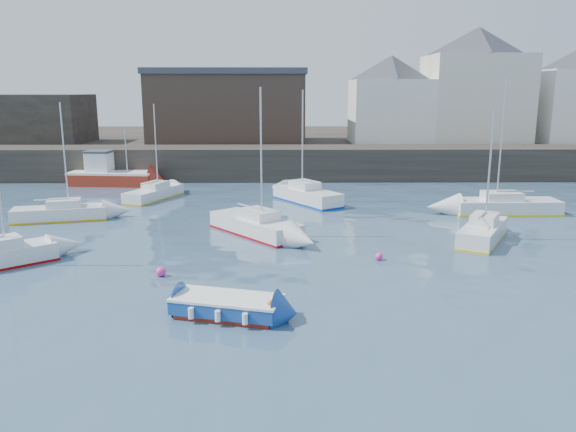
{
  "coord_description": "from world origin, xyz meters",
  "views": [
    {
      "loc": [
        -0.34,
        -18.08,
        8.28
      ],
      "look_at": [
        0.0,
        12.0,
        1.5
      ],
      "focal_mm": 35.0,
      "sensor_mm": 36.0,
      "label": 1
    }
  ],
  "objects_px": {
    "sailboat_c": "(483,232)",
    "buoy_far": "(271,232)",
    "sailboat_e": "(60,213)",
    "sailboat_h": "(154,193)",
    "blue_dinghy": "(227,305)",
    "sailboat_f": "(307,195)",
    "sailboat_b": "(256,225)",
    "sailboat_d": "(505,206)",
    "buoy_mid": "(379,260)",
    "buoy_near": "(161,276)",
    "fishing_boat": "(110,174)"
  },
  "relations": [
    {
      "from": "sailboat_d",
      "to": "buoy_near",
      "type": "distance_m",
      "value": 24.53
    },
    {
      "from": "blue_dinghy",
      "to": "buoy_mid",
      "type": "distance_m",
      "value": 9.86
    },
    {
      "from": "buoy_mid",
      "to": "sailboat_f",
      "type": "bearing_deg",
      "value": 101.5
    },
    {
      "from": "sailboat_b",
      "to": "sailboat_d",
      "type": "bearing_deg",
      "value": 17.81
    },
    {
      "from": "sailboat_e",
      "to": "buoy_mid",
      "type": "bearing_deg",
      "value": -25.11
    },
    {
      "from": "sailboat_b",
      "to": "sailboat_d",
      "type": "height_order",
      "value": "sailboat_d"
    },
    {
      "from": "sailboat_b",
      "to": "buoy_near",
      "type": "xyz_separation_m",
      "value": [
        -3.96,
        -7.57,
        -0.55
      ]
    },
    {
      "from": "sailboat_f",
      "to": "sailboat_c",
      "type": "bearing_deg",
      "value": -49.91
    },
    {
      "from": "sailboat_b",
      "to": "sailboat_e",
      "type": "relative_size",
      "value": 1.12
    },
    {
      "from": "sailboat_d",
      "to": "buoy_near",
      "type": "bearing_deg",
      "value": -148.03
    },
    {
      "from": "fishing_boat",
      "to": "sailboat_f",
      "type": "height_order",
      "value": "sailboat_f"
    },
    {
      "from": "sailboat_d",
      "to": "sailboat_h",
      "type": "xyz_separation_m",
      "value": [
        -25.19,
        5.54,
        -0.07
      ]
    },
    {
      "from": "sailboat_c",
      "to": "buoy_mid",
      "type": "xyz_separation_m",
      "value": [
        -6.39,
        -3.45,
        -0.55
      ]
    },
    {
      "from": "blue_dinghy",
      "to": "sailboat_c",
      "type": "distance_m",
      "value": 16.92
    },
    {
      "from": "sailboat_h",
      "to": "buoy_far",
      "type": "bearing_deg",
      "value": -48.54
    },
    {
      "from": "sailboat_h",
      "to": "sailboat_b",
      "type": "bearing_deg",
      "value": -52.65
    },
    {
      "from": "sailboat_d",
      "to": "sailboat_h",
      "type": "relative_size",
      "value": 1.24
    },
    {
      "from": "blue_dinghy",
      "to": "sailboat_b",
      "type": "distance_m",
      "value": 12.26
    },
    {
      "from": "fishing_boat",
      "to": "sailboat_d",
      "type": "distance_m",
      "value": 32.98
    },
    {
      "from": "sailboat_d",
      "to": "buoy_mid",
      "type": "height_order",
      "value": "sailboat_d"
    },
    {
      "from": "buoy_mid",
      "to": "buoy_far",
      "type": "xyz_separation_m",
      "value": [
        -5.47,
        5.66,
        0.0
      ]
    },
    {
      "from": "sailboat_b",
      "to": "buoy_mid",
      "type": "distance_m",
      "value": 8.24
    },
    {
      "from": "buoy_near",
      "to": "sailboat_h",
      "type": "bearing_deg",
      "value": 103.33
    },
    {
      "from": "sailboat_c",
      "to": "buoy_near",
      "type": "relative_size",
      "value": 16.05
    },
    {
      "from": "blue_dinghy",
      "to": "sailboat_h",
      "type": "distance_m",
      "value": 24.48
    },
    {
      "from": "blue_dinghy",
      "to": "buoy_mid",
      "type": "bearing_deg",
      "value": 45.71
    },
    {
      "from": "blue_dinghy",
      "to": "sailboat_e",
      "type": "xyz_separation_m",
      "value": [
        -12.34,
        16.06,
        0.06
      ]
    },
    {
      "from": "sailboat_f",
      "to": "buoy_far",
      "type": "bearing_deg",
      "value": -105.76
    },
    {
      "from": "sailboat_b",
      "to": "buoy_mid",
      "type": "height_order",
      "value": "sailboat_b"
    },
    {
      "from": "sailboat_h",
      "to": "buoy_far",
      "type": "height_order",
      "value": "sailboat_h"
    },
    {
      "from": "sailboat_b",
      "to": "sailboat_f",
      "type": "bearing_deg",
      "value": 69.96
    },
    {
      "from": "blue_dinghy",
      "to": "sailboat_c",
      "type": "height_order",
      "value": "sailboat_c"
    },
    {
      "from": "fishing_boat",
      "to": "sailboat_h",
      "type": "xyz_separation_m",
      "value": [
        5.42,
        -6.73,
        -0.47
      ]
    },
    {
      "from": "sailboat_c",
      "to": "buoy_far",
      "type": "relative_size",
      "value": 18.79
    },
    {
      "from": "sailboat_h",
      "to": "buoy_near",
      "type": "distance_m",
      "value": 19.04
    },
    {
      "from": "sailboat_c",
      "to": "sailboat_b",
      "type": "bearing_deg",
      "value": 172.22
    },
    {
      "from": "sailboat_e",
      "to": "sailboat_h",
      "type": "bearing_deg",
      "value": 57.77
    },
    {
      "from": "fishing_boat",
      "to": "buoy_far",
      "type": "relative_size",
      "value": 19.8
    },
    {
      "from": "sailboat_c",
      "to": "sailboat_h",
      "type": "height_order",
      "value": "sailboat_h"
    },
    {
      "from": "sailboat_c",
      "to": "buoy_near",
      "type": "bearing_deg",
      "value": -160.78
    },
    {
      "from": "sailboat_d",
      "to": "buoy_mid",
      "type": "relative_size",
      "value": 23.55
    },
    {
      "from": "sailboat_b",
      "to": "sailboat_c",
      "type": "xyz_separation_m",
      "value": [
        12.76,
        -1.74,
        0.0
      ]
    },
    {
      "from": "sailboat_b",
      "to": "buoy_far",
      "type": "relative_size",
      "value": 21.94
    },
    {
      "from": "sailboat_f",
      "to": "sailboat_h",
      "type": "relative_size",
      "value": 1.14
    },
    {
      "from": "blue_dinghy",
      "to": "sailboat_e",
      "type": "height_order",
      "value": "sailboat_e"
    },
    {
      "from": "blue_dinghy",
      "to": "sailboat_c",
      "type": "relative_size",
      "value": 0.61
    },
    {
      "from": "blue_dinghy",
      "to": "buoy_near",
      "type": "xyz_separation_m",
      "value": [
        -3.46,
        4.67,
        -0.43
      ]
    },
    {
      "from": "sailboat_e",
      "to": "buoy_near",
      "type": "relative_size",
      "value": 16.71
    },
    {
      "from": "sailboat_c",
      "to": "sailboat_d",
      "type": "height_order",
      "value": "sailboat_d"
    },
    {
      "from": "sailboat_c",
      "to": "sailboat_d",
      "type": "xyz_separation_m",
      "value": [
        4.07,
        7.15,
        -0.0
      ]
    }
  ]
}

